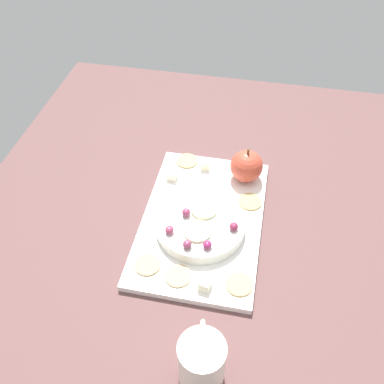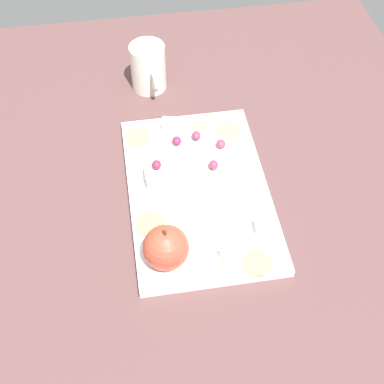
% 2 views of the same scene
% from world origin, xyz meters
% --- Properties ---
extents(table, '(1.13, 1.06, 0.04)m').
position_xyz_m(table, '(0.00, 0.00, 0.02)').
color(table, brown).
rests_on(table, ground).
extents(platter, '(0.37, 0.24, 0.01)m').
position_xyz_m(platter, '(0.00, 0.03, 0.05)').
color(platter, white).
rests_on(platter, table).
extents(serving_dish, '(0.18, 0.18, 0.03)m').
position_xyz_m(serving_dish, '(-0.03, 0.03, 0.07)').
color(serving_dish, white).
rests_on(serving_dish, platter).
extents(apple_whole, '(0.07, 0.07, 0.07)m').
position_xyz_m(apple_whole, '(0.14, -0.04, 0.09)').
color(apple_whole, '#C94A34').
rests_on(apple_whole, platter).
extents(apple_stem, '(0.01, 0.01, 0.01)m').
position_xyz_m(apple_stem, '(0.14, -0.04, 0.14)').
color(apple_stem, brown).
rests_on(apple_stem, apple_whole).
extents(cheese_cube_0, '(0.02, 0.02, 0.02)m').
position_xyz_m(cheese_cube_0, '(0.10, 0.12, 0.07)').
color(cheese_cube_0, '#F6E9CC').
rests_on(cheese_cube_0, platter).
extents(cheese_cube_1, '(0.02, 0.02, 0.02)m').
position_xyz_m(cheese_cube_1, '(-0.16, -0.00, 0.07)').
color(cheese_cube_1, '#F1F1CC').
rests_on(cheese_cube_1, platter).
extents(cheese_cube_2, '(0.03, 0.03, 0.02)m').
position_xyz_m(cheese_cube_2, '(0.15, 0.05, 0.07)').
color(cheese_cube_2, '#F9F4C9').
rests_on(cheese_cube_2, platter).
extents(cracker_0, '(0.05, 0.05, 0.00)m').
position_xyz_m(cracker_0, '(0.06, -0.06, 0.06)').
color(cracker_0, tan).
rests_on(cracker_0, platter).
extents(cracker_1, '(0.05, 0.05, 0.00)m').
position_xyz_m(cracker_1, '(-0.13, 0.11, 0.06)').
color(cracker_1, tan).
rests_on(cracker_1, platter).
extents(cracker_2, '(0.05, 0.05, 0.00)m').
position_xyz_m(cracker_2, '(-0.14, -0.06, 0.06)').
color(cracker_2, tan).
rests_on(cracker_2, platter).
extents(cracker_3, '(0.05, 0.05, 0.00)m').
position_xyz_m(cracker_3, '(0.16, 0.10, 0.06)').
color(cracker_3, tan).
rests_on(cracker_3, platter).
extents(cracker_4, '(0.05, 0.05, 0.00)m').
position_xyz_m(cracker_4, '(-0.14, 0.05, 0.06)').
color(cracker_4, tan).
rests_on(cracker_4, platter).
extents(grape_0, '(0.02, 0.02, 0.02)m').
position_xyz_m(grape_0, '(-0.07, 0.08, 0.09)').
color(grape_0, '#973A58').
rests_on(grape_0, serving_dish).
extents(grape_1, '(0.02, 0.02, 0.01)m').
position_xyz_m(grape_1, '(-0.09, 0.01, 0.09)').
color(grape_1, '#8C2658').
rests_on(grape_1, serving_dish).
extents(grape_2, '(0.02, 0.02, 0.02)m').
position_xyz_m(grape_2, '(-0.04, -0.03, 0.09)').
color(grape_2, '#882748').
rests_on(grape_2, serving_dish).
extents(grape_3, '(0.02, 0.02, 0.02)m').
position_xyz_m(grape_3, '(-0.10, 0.04, 0.09)').
color(grape_3, '#873856').
rests_on(grape_3, serving_dish).
extents(grape_4, '(0.02, 0.02, 0.02)m').
position_xyz_m(grape_4, '(-0.02, 0.06, 0.09)').
color(grape_4, '#8F3657').
rests_on(grape_4, serving_dish).
extents(apple_slice_0, '(0.05, 0.05, 0.01)m').
position_xyz_m(apple_slice_0, '(-0.06, 0.03, 0.09)').
color(apple_slice_0, beige).
rests_on(apple_slice_0, serving_dish).
extents(apple_slice_1, '(0.05, 0.05, 0.01)m').
position_xyz_m(apple_slice_1, '(0.00, 0.03, 0.09)').
color(apple_slice_1, beige).
rests_on(apple_slice_1, serving_dish).
extents(cup, '(0.10, 0.07, 0.10)m').
position_xyz_m(cup, '(-0.30, -0.02, 0.09)').
color(cup, white).
rests_on(cup, table).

